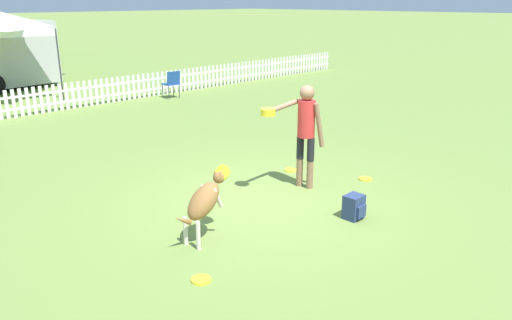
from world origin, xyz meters
The scene contains 10 objects.
ground_plane centered at (0.00, 0.00, 0.00)m, with size 240.00×240.00×0.00m, color olive.
handler_person centered at (0.79, -0.11, 1.07)m, with size 1.04×0.54×1.70m.
leaping_dog centered at (-1.56, -0.42, 0.55)m, with size 0.98×0.39×0.92m.
frisbee_near_handler centered at (1.31, 0.59, 0.01)m, with size 0.23×0.23×0.02m.
frisbee_near_dog centered at (-2.24, -1.15, 0.01)m, with size 0.23×0.23×0.02m.
frisbee_midfield centered at (1.86, -0.65, 0.01)m, with size 0.23×0.23×0.02m.
frisbee_far_scatter centered at (0.59, -1.23, 0.01)m, with size 0.23×0.23×0.02m.
backpack_on_grass centered at (0.35, -1.42, 0.17)m, with size 0.27×0.26×0.35m.
picket_fence centered at (0.00, 8.59, 0.38)m, with size 26.32×0.04×0.75m.
folding_chair_center centered at (4.02, 7.85, 0.52)m, with size 0.50×0.52×0.86m.
Camera 1 is at (-5.28, -5.00, 2.98)m, focal length 35.00 mm.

